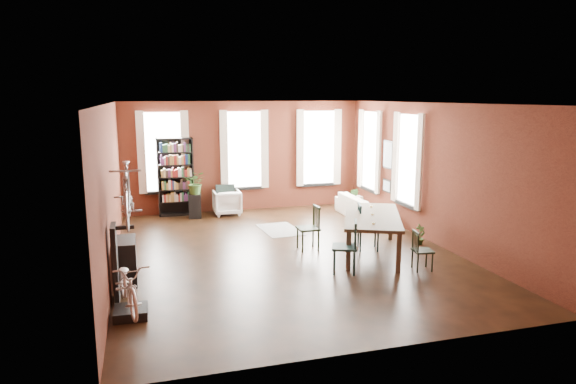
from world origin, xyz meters
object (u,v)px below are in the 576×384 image
object	(u,v)px
dining_chair_a	(345,247)
bookshelf	(176,177)
dining_table	(372,234)
bike_trainer	(131,312)
cream_sofa	(362,203)
console_table	(125,261)
dining_chair_c	(423,251)
plant_stand	(195,206)
dining_chair_d	(368,227)
dining_chair_b	(308,228)
white_armchair	(227,201)
bicycle_floor	(127,262)

from	to	relation	value
dining_chair_a	bookshelf	distance (m)	6.45
dining_table	bike_trainer	distance (m)	5.32
cream_sofa	console_table	world-z (taller)	cream_sofa
dining_chair_c	plant_stand	world-z (taller)	dining_chair_c
dining_chair_a	dining_chair_d	xyz separation A→B (m)	(1.07, 1.25, 0.00)
dining_chair_d	console_table	size ratio (longest dim) A/B	1.27
dining_chair_b	bookshelf	distance (m)	4.95
dining_chair_c	bike_trainer	xyz separation A→B (m)	(-5.44, -0.70, -0.32)
dining_chair_d	white_armchair	distance (m)	4.89
dining_table	bookshelf	bearing A→B (deg)	151.14
dining_chair_a	console_table	bearing A→B (deg)	-75.80
dining_table	dining_chair_a	xyz separation A→B (m)	(-1.01, -0.94, 0.08)
dining_chair_c	cream_sofa	size ratio (longest dim) A/B	0.38
dining_table	cream_sofa	bearing A→B (deg)	92.84
plant_stand	bicycle_floor	size ratio (longest dim) A/B	0.45
dining_chair_d	bicycle_floor	distance (m)	5.53
bicycle_floor	dining_chair_d	bearing A→B (deg)	14.15
dining_chair_b	bicycle_floor	size ratio (longest dim) A/B	0.66
dining_chair_b	bicycle_floor	xyz separation A→B (m)	(-3.73, -2.63, 0.40)
white_armchair	bike_trainer	world-z (taller)	white_armchair
dining_chair_d	bike_trainer	distance (m)	5.50
white_armchair	plant_stand	distance (m)	0.94
dining_chair_c	bike_trainer	distance (m)	5.49
bookshelf	plant_stand	bearing A→B (deg)	-46.88
dining_table	dining_chair_c	distance (m)	1.33
dining_chair_c	cream_sofa	distance (m)	4.45
dining_chair_b	bicycle_floor	bearing A→B (deg)	-55.28
dining_chair_c	plant_stand	bearing A→B (deg)	42.70
dining_chair_a	cream_sofa	size ratio (longest dim) A/B	0.49
dining_chair_b	cream_sofa	world-z (taller)	dining_chair_b
dining_table	white_armchair	bearing A→B (deg)	140.99
dining_chair_d	white_armchair	size ratio (longest dim) A/B	1.32
bookshelf	console_table	distance (m)	5.40
dining_chair_b	dining_chair_d	world-z (taller)	dining_chair_d
dining_table	dining_chair_b	xyz separation A→B (m)	(-1.22, 0.66, 0.06)
dining_chair_c	white_armchair	xyz separation A→B (m)	(-2.88, 5.79, -0.01)
dining_chair_d	bookshelf	bearing A→B (deg)	56.91
white_armchair	bicycle_floor	distance (m)	7.03
dining_chair_b	dining_chair_c	bearing A→B (deg)	41.85
bike_trainer	plant_stand	distance (m)	6.52
dining_chair_d	bookshelf	distance (m)	5.97
dining_chair_a	bicycle_floor	world-z (taller)	bicycle_floor
dining_chair_d	cream_sofa	size ratio (longest dim) A/B	0.49
cream_sofa	white_armchair	bearing A→B (deg)	68.71
dining_chair_a	plant_stand	distance (m)	5.79
dining_table	dining_chair_a	size ratio (longest dim) A/B	2.47
dining_table	dining_chair_b	world-z (taller)	dining_chair_b
bookshelf	bicycle_floor	world-z (taller)	bookshelf
dining_chair_d	dining_table	bearing A→B (deg)	-174.66
bike_trainer	bicycle_floor	bearing A→B (deg)	-112.34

